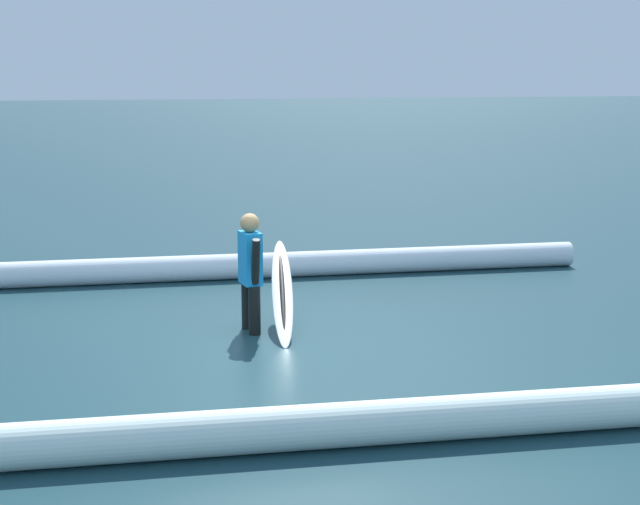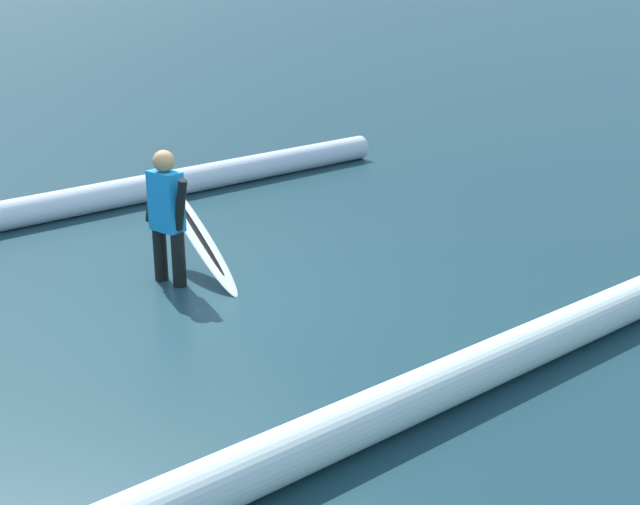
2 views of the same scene
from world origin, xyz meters
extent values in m
plane|color=#193A42|center=(0.00, 0.00, 0.00)|extent=(169.20, 169.20, 0.00)
cylinder|color=black|center=(0.25, -0.68, 0.28)|extent=(0.14, 0.14, 0.57)
cylinder|color=black|center=(0.21, -0.41, 0.28)|extent=(0.14, 0.14, 0.57)
cube|color=#198CD8|center=(0.23, -0.55, 0.87)|extent=(0.24, 0.36, 0.61)
sphere|color=tan|center=(0.23, -0.55, 1.28)|extent=(0.22, 0.22, 0.22)
cylinder|color=black|center=(0.26, -0.76, 0.87)|extent=(0.09, 0.23, 0.54)
cylinder|color=black|center=(0.20, -0.33, 0.87)|extent=(0.09, 0.21, 0.54)
ellipsoid|color=white|center=(-0.15, -0.60, 0.45)|extent=(0.50, 1.72, 0.93)
ellipsoid|color=black|center=(-0.15, -0.60, 0.45)|extent=(0.29, 1.36, 0.75)
cylinder|color=white|center=(2.32, 2.89, 0.18)|extent=(17.92, 1.27, 0.36)
camera|label=1|loc=(1.85, 10.01, 3.01)|focal=53.21mm
camera|label=2|loc=(4.78, 6.66, 3.28)|focal=49.13mm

